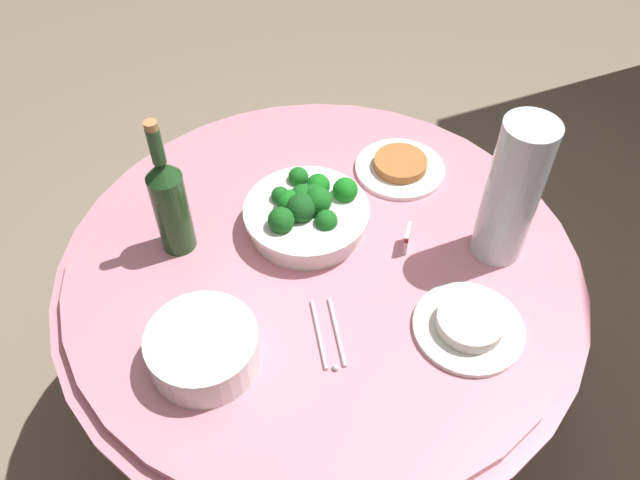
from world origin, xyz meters
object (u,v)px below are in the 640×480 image
broccoli_bowl (307,212)px  label_placard_front (407,237)px  serving_tongs (328,336)px  decorative_fruit_vase (511,196)px  food_plate_rice (469,325)px  food_plate_peanuts (400,167)px  plate_stack (203,348)px  wine_bottle (170,203)px

broccoli_bowl → label_placard_front: broccoli_bowl is taller
serving_tongs → broccoli_bowl: bearing=-161.3°
decorative_fruit_vase → serving_tongs: decorative_fruit_vase is taller
broccoli_bowl → decorative_fruit_vase: size_ratio=0.82×
decorative_fruit_vase → food_plate_rice: decorative_fruit_vase is taller
food_plate_peanuts → label_placard_front: label_placard_front is taller
serving_tongs → label_placard_front: 0.29m
plate_stack → food_plate_rice: bearing=107.7°
decorative_fruit_vase → food_plate_peanuts: size_ratio=1.55×
serving_tongs → wine_bottle: bearing=-116.7°
serving_tongs → label_placard_front: label_placard_front is taller
wine_bottle → food_plate_rice: (0.12, 0.63, -0.11)m
broccoli_bowl → food_plate_peanuts: size_ratio=1.27×
wine_bottle → label_placard_front: 0.51m
wine_bottle → food_plate_peanuts: size_ratio=1.53×
plate_stack → serving_tongs: plate_stack is taller
decorative_fruit_vase → label_placard_front: 0.24m
broccoli_bowl → plate_stack: broccoli_bowl is taller
decorative_fruit_vase → food_plate_peanuts: 0.35m
food_plate_peanuts → food_plate_rice: bearing=21.6°
wine_bottle → food_plate_peanuts: (-0.33, 0.46, -0.12)m
decorative_fruit_vase → broccoli_bowl: bearing=-89.0°
decorative_fruit_vase → serving_tongs: bearing=-48.0°
plate_stack → food_plate_rice: 0.51m
plate_stack → food_plate_rice: size_ratio=0.95×
wine_bottle → plate_stack: bearing=27.5°
wine_bottle → food_plate_rice: 0.65m
wine_bottle → serving_tongs: (0.18, 0.36, -0.12)m
broccoli_bowl → wine_bottle: 0.30m
wine_bottle → serving_tongs: wine_bottle is taller
label_placard_front → food_plate_peanuts: bearing=-171.5°
plate_stack → serving_tongs: (-0.09, 0.22, -0.04)m
plate_stack → decorative_fruit_vase: size_ratio=0.62×
decorative_fruit_vase → serving_tongs: size_ratio=2.06×
wine_bottle → food_plate_rice: size_ratio=1.53×
broccoli_bowl → food_plate_peanuts: bearing=140.0°
food_plate_peanuts → plate_stack: bearing=-27.6°
food_plate_peanuts → label_placard_front: size_ratio=4.00×
label_placard_front → decorative_fruit_vase: bearing=98.4°
serving_tongs → label_placard_front: (-0.26, 0.13, 0.03)m
food_plate_rice → label_placard_front: label_placard_front is taller
plate_stack → food_plate_peanuts: 0.68m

